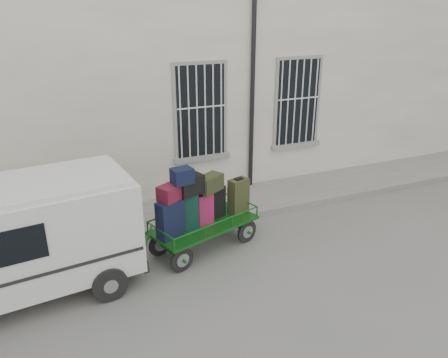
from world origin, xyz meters
TOP-DOWN VIEW (x-y plane):
  - ground at (0.00, 0.00)m, footprint 80.00×80.00m
  - building at (0.00, 5.50)m, footprint 24.00×5.15m
  - sidewalk at (0.00, 2.20)m, footprint 24.00×1.70m
  - luggage_cart at (-1.34, 0.54)m, footprint 2.56×1.59m
  - van at (-4.66, 0.27)m, footprint 4.17×2.20m

SIDE VIEW (x-z plane):
  - ground at x=0.00m, z-range 0.00..0.00m
  - sidewalk at x=0.00m, z-range 0.00..0.15m
  - luggage_cart at x=-1.34m, z-range -0.01..1.85m
  - van at x=-4.66m, z-range 0.15..2.16m
  - building at x=0.00m, z-range 0.00..6.00m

